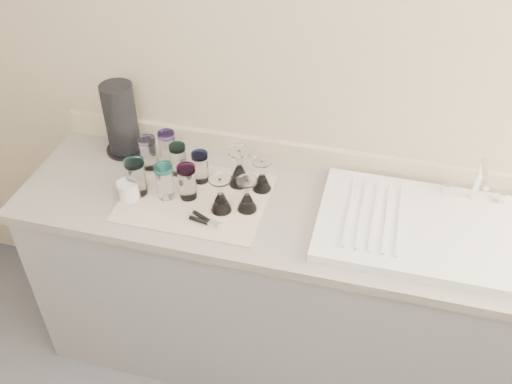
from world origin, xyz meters
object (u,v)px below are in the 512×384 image
(sink_unit, at_px, (433,229))
(tumbler_purple, at_px, (200,167))
(tumbler_magenta, at_px, (136,176))
(tumbler_blue, at_px, (165,181))
(tumbler_extra, at_px, (167,147))
(goblet_front_right, at_px, (247,199))
(tumbler_teal, at_px, (148,153))
(goblet_front_left, at_px, (221,199))
(goblet_back_left, at_px, (239,172))
(goblet_back_right, at_px, (262,179))
(white_mug, at_px, (128,190))
(can_opener, at_px, (206,221))
(tumbler_lavender, at_px, (187,182))
(tumbler_cyan, at_px, (178,159))
(paper_towel_roll, at_px, (121,120))

(sink_unit, xyz_separation_m, tumbler_purple, (-0.90, 0.07, 0.05))
(tumbler_magenta, relative_size, tumbler_blue, 1.07)
(tumbler_purple, relative_size, tumbler_extra, 0.94)
(tumbler_extra, xyz_separation_m, goblet_front_right, (0.40, -0.21, -0.02))
(tumbler_teal, distance_m, goblet_front_left, 0.40)
(goblet_front_left, distance_m, goblet_front_right, 0.10)
(goblet_back_left, bearing_deg, tumbler_purple, -172.14)
(goblet_back_right, distance_m, white_mug, 0.51)
(goblet_back_left, xyz_separation_m, can_opener, (-0.05, -0.25, -0.05))
(tumbler_teal, relative_size, tumbler_lavender, 0.99)
(goblet_front_right, bearing_deg, tumbler_purple, 151.55)
(tumbler_magenta, xyz_separation_m, tumbler_lavender, (0.20, 0.03, -0.01))
(tumbler_blue, bearing_deg, tumbler_magenta, -176.71)
(white_mug, bearing_deg, tumbler_cyan, 55.62)
(goblet_front_left, bearing_deg, white_mug, -176.74)
(sink_unit, relative_size, goblet_front_left, 5.55)
(tumbler_cyan, bearing_deg, sink_unit, -5.53)
(tumbler_cyan, distance_m, goblet_back_left, 0.25)
(sink_unit, height_order, goblet_front_right, sink_unit)
(tumbler_lavender, height_order, white_mug, tumbler_lavender)
(white_mug, bearing_deg, goblet_front_right, 6.03)
(tumbler_teal, bearing_deg, tumbler_cyan, -2.60)
(tumbler_teal, relative_size, tumbler_blue, 0.98)
(tumbler_cyan, relative_size, tumbler_magenta, 0.86)
(tumbler_lavender, bearing_deg, tumbler_purple, 82.19)
(tumbler_cyan, distance_m, can_opener, 0.33)
(goblet_front_right, bearing_deg, goblet_back_right, 79.58)
(tumbler_extra, bearing_deg, tumbler_cyan, -42.17)
(tumbler_magenta, relative_size, can_opener, 1.16)
(tumbler_purple, relative_size, can_opener, 0.98)
(tumbler_lavender, bearing_deg, can_opener, -47.79)
(tumbler_cyan, relative_size, tumbler_blue, 0.92)
(goblet_back_right, bearing_deg, goblet_front_right, -100.42)
(tumbler_magenta, relative_size, goblet_back_left, 0.95)
(tumbler_cyan, height_order, white_mug, tumbler_cyan)
(tumbler_purple, relative_size, white_mug, 1.09)
(tumbler_teal, distance_m, tumbler_magenta, 0.17)
(sink_unit, xyz_separation_m, tumbler_teal, (-1.13, 0.10, 0.06))
(tumbler_teal, height_order, tumbler_magenta, tumbler_magenta)
(tumbler_cyan, distance_m, goblet_front_right, 0.36)
(goblet_front_right, xyz_separation_m, white_mug, (-0.46, -0.05, -0.01))
(tumbler_purple, bearing_deg, goblet_back_left, 7.86)
(tumbler_extra, xyz_separation_m, goblet_front_left, (0.30, -0.24, -0.02))
(tumbler_blue, relative_size, goblet_front_right, 1.04)
(tumbler_blue, distance_m, can_opener, 0.23)
(tumbler_magenta, bearing_deg, can_opener, -17.93)
(tumbler_purple, relative_size, paper_towel_roll, 0.42)
(tumbler_blue, bearing_deg, sink_unit, 3.13)
(goblet_back_left, xyz_separation_m, goblet_front_right, (0.07, -0.14, -0.01))
(goblet_back_right, xyz_separation_m, can_opener, (-0.15, -0.24, -0.04))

